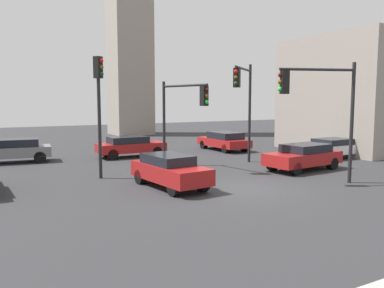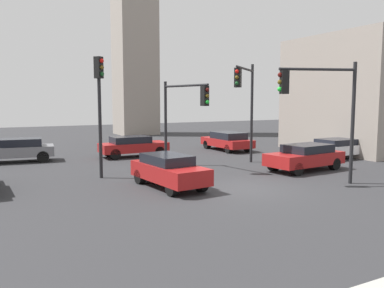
{
  "view_description": "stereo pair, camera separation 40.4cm",
  "coord_description": "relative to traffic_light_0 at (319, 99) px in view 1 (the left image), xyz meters",
  "views": [
    {
      "loc": [
        -9.93,
        -13.33,
        3.7
      ],
      "look_at": [
        -0.89,
        2.85,
        1.66
      ],
      "focal_mm": 37.18,
      "sensor_mm": 36.0,
      "label": 1
    },
    {
      "loc": [
        -9.57,
        -13.53,
        3.7
      ],
      "look_at": [
        -0.89,
        2.85,
        1.66
      ],
      "focal_mm": 37.18,
      "sensor_mm": 36.0,
      "label": 2
    }
  ],
  "objects": [
    {
      "name": "car_2",
      "position": [
        -11.07,
        13.2,
        -3.02
      ],
      "size": [
        4.25,
        2.25,
        1.42
      ],
      "rotation": [
        0.0,
        0.0,
        3.03
      ],
      "color": "slate",
      "rests_on": "ground_plane"
    },
    {
      "name": "traffic_light_2",
      "position": [
        0.1,
        5.6,
        0.28
      ],
      "size": [
        2.78,
        2.39,
        5.81
      ],
      "rotation": [
        0.0,
        0.0,
        -2.44
      ],
      "color": "black",
      "rests_on": "ground_plane"
    },
    {
      "name": "car_4",
      "position": [
        3.11,
        12.03,
        -3.05
      ],
      "size": [
        2.0,
        4.45,
        1.37
      ],
      "rotation": [
        0.0,
        0.0,
        1.58
      ],
      "color": "maroon",
      "rests_on": "ground_plane"
    },
    {
      "name": "traffic_light_1",
      "position": [
        -8.01,
        5.94,
        0.18
      ],
      "size": [
        0.44,
        0.49,
        5.72
      ],
      "rotation": [
        0.0,
        0.0,
        -1.01
      ],
      "color": "black",
      "rests_on": "ground_plane"
    },
    {
      "name": "car_3",
      "position": [
        2.1,
        2.93,
        -3.03
      ],
      "size": [
        4.52,
        2.32,
        1.38
      ],
      "rotation": [
        0.0,
        0.0,
        3.24
      ],
      "color": "maroon",
      "rests_on": "ground_plane"
    },
    {
      "name": "traffic_light_3",
      "position": [
        -3.37,
        6.27,
        -0.38
      ],
      "size": [
        0.9,
        3.75,
        4.76
      ],
      "rotation": [
        0.0,
        0.0,
        -1.39
      ],
      "color": "black",
      "rests_on": "ground_plane"
    },
    {
      "name": "car_5",
      "position": [
        -6.02,
        2.56,
        -3.02
      ],
      "size": [
        2.07,
        4.25,
        1.4
      ],
      "rotation": [
        0.0,
        0.0,
        -1.47
      ],
      "color": "maroon",
      "rests_on": "ground_plane"
    },
    {
      "name": "traffic_light_0",
      "position": [
        0.0,
        0.0,
        0.0
      ],
      "size": [
        3.39,
        1.35,
        5.36
      ],
      "rotation": [
        0.0,
        0.0,
        2.8
      ],
      "color": "black",
      "rests_on": "ground_plane"
    },
    {
      "name": "car_0",
      "position": [
        -4.23,
        12.11,
        -3.04
      ],
      "size": [
        4.4,
        1.8,
        1.35
      ],
      "rotation": [
        0.0,
        0.0,
        -0.01
      ],
      "color": "maroon",
      "rests_on": "ground_plane"
    },
    {
      "name": "car_1",
      "position": [
        7.21,
        5.24,
        -3.08
      ],
      "size": [
        4.45,
        2.05,
        1.26
      ],
      "rotation": [
        0.0,
        0.0,
        0.03
      ],
      "color": "silver",
      "rests_on": "ground_plane"
    },
    {
      "name": "ground_plane",
      "position": [
        -3.39,
        0.87,
        -3.78
      ],
      "size": [
        92.53,
        92.53,
        0.0
      ],
      "primitive_type": "plane",
      "color": "#2D2D30"
    },
    {
      "name": "building_flank",
      "position": [
        15.11,
        7.58,
        0.35
      ],
      "size": [
        14.25,
        8.98,
        8.25
      ],
      "primitive_type": "cube",
      "color": "gray",
      "rests_on": "ground_plane"
    }
  ]
}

